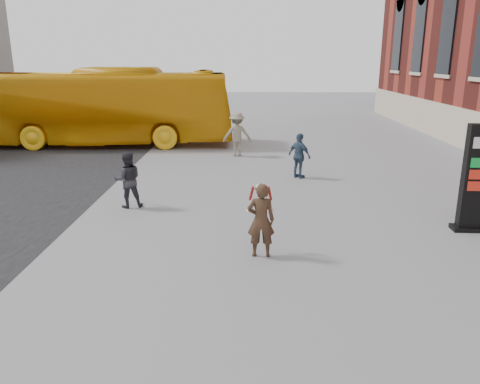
{
  "coord_description": "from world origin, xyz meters",
  "views": [
    {
      "loc": [
        -0.58,
        -8.85,
        4.04
      ],
      "look_at": [
        -0.73,
        1.33,
        1.12
      ],
      "focal_mm": 35.0,
      "sensor_mm": 36.0,
      "label": 1
    }
  ],
  "objects_px": {
    "bus": "(95,107)",
    "pedestrian_b": "(237,134)",
    "woman": "(261,219)",
    "info_pylon": "(476,179)",
    "pedestrian_c": "(299,156)",
    "pedestrian_a": "(128,180)"
  },
  "relations": [
    {
      "from": "pedestrian_c",
      "to": "info_pylon",
      "type": "bearing_deg",
      "value": 170.08
    },
    {
      "from": "pedestrian_b",
      "to": "pedestrian_c",
      "type": "bearing_deg",
      "value": 116.25
    },
    {
      "from": "bus",
      "to": "pedestrian_b",
      "type": "relative_size",
      "value": 7.04
    },
    {
      "from": "woman",
      "to": "pedestrian_c",
      "type": "distance_m",
      "value": 6.9
    },
    {
      "from": "woman",
      "to": "pedestrian_b",
      "type": "relative_size",
      "value": 0.86
    },
    {
      "from": "info_pylon",
      "to": "bus",
      "type": "bearing_deg",
      "value": 140.19
    },
    {
      "from": "info_pylon",
      "to": "pedestrian_c",
      "type": "height_order",
      "value": "info_pylon"
    },
    {
      "from": "bus",
      "to": "pedestrian_b",
      "type": "bearing_deg",
      "value": -113.45
    },
    {
      "from": "woman",
      "to": "pedestrian_a",
      "type": "distance_m",
      "value": 4.91
    },
    {
      "from": "woman",
      "to": "pedestrian_b",
      "type": "xyz_separation_m",
      "value": [
        -0.72,
        10.57,
        0.11
      ]
    },
    {
      "from": "bus",
      "to": "pedestrian_b",
      "type": "xyz_separation_m",
      "value": [
        6.81,
        -2.58,
        -0.89
      ]
    },
    {
      "from": "woman",
      "to": "pedestrian_c",
      "type": "relative_size",
      "value": 1.01
    },
    {
      "from": "woman",
      "to": "pedestrian_a",
      "type": "relative_size",
      "value": 1.01
    },
    {
      "from": "info_pylon",
      "to": "woman",
      "type": "xyz_separation_m",
      "value": [
        -5.13,
        -1.6,
        -0.48
      ]
    },
    {
      "from": "bus",
      "to": "pedestrian_a",
      "type": "bearing_deg",
      "value": -160.94
    },
    {
      "from": "pedestrian_a",
      "to": "pedestrian_b",
      "type": "bearing_deg",
      "value": -128.76
    },
    {
      "from": "info_pylon",
      "to": "pedestrian_b",
      "type": "relative_size",
      "value": 1.4
    },
    {
      "from": "info_pylon",
      "to": "woman",
      "type": "height_order",
      "value": "info_pylon"
    },
    {
      "from": "bus",
      "to": "pedestrian_c",
      "type": "xyz_separation_m",
      "value": [
        9.06,
        -6.41,
        -1.03
      ]
    },
    {
      "from": "bus",
      "to": "pedestrian_c",
      "type": "bearing_deg",
      "value": -128.03
    },
    {
      "from": "pedestrian_b",
      "to": "info_pylon",
      "type": "bearing_deg",
      "value": 119.05
    },
    {
      "from": "pedestrian_c",
      "to": "pedestrian_a",
      "type": "bearing_deg",
      "value": 78.55
    }
  ]
}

